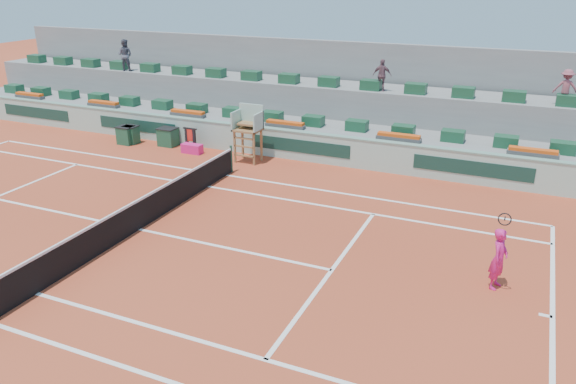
# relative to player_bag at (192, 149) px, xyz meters

# --- Properties ---
(ground) EXTENTS (90.00, 90.00, 0.00)m
(ground) POSITION_rel_player_bag_xyz_m (2.83, -7.42, -0.21)
(ground) COLOR #A3391F
(ground) RESTS_ON ground
(seating_tier_lower) EXTENTS (36.00, 4.00, 1.20)m
(seating_tier_lower) POSITION_rel_player_bag_xyz_m (2.83, 3.28, 0.39)
(seating_tier_lower) COLOR gray
(seating_tier_lower) RESTS_ON ground
(seating_tier_upper) EXTENTS (36.00, 2.40, 2.60)m
(seating_tier_upper) POSITION_rel_player_bag_xyz_m (2.83, 4.88, 1.09)
(seating_tier_upper) COLOR gray
(seating_tier_upper) RESTS_ON ground
(stadium_back_wall) EXTENTS (36.00, 0.40, 4.40)m
(stadium_back_wall) POSITION_rel_player_bag_xyz_m (2.83, 6.48, 1.99)
(stadium_back_wall) COLOR gray
(stadium_back_wall) RESTS_ON ground
(player_bag) EXTENTS (0.93, 0.41, 0.41)m
(player_bag) POSITION_rel_player_bag_xyz_m (0.00, 0.00, 0.00)
(player_bag) COLOR #E31D7B
(player_bag) RESTS_ON ground
(spectator_left) EXTENTS (0.91, 0.78, 1.64)m
(spectator_left) POSITION_rel_player_bag_xyz_m (-6.53, 4.04, 3.21)
(spectator_left) COLOR #4D4D59
(spectator_left) RESTS_ON seating_tier_upper
(spectator_mid) EXTENTS (0.84, 0.39, 1.40)m
(spectator_mid) POSITION_rel_player_bag_xyz_m (7.33, 4.19, 3.09)
(spectator_mid) COLOR #764F59
(spectator_mid) RESTS_ON seating_tier_upper
(spectator_right) EXTENTS (0.91, 0.53, 1.41)m
(spectator_right) POSITION_rel_player_bag_xyz_m (14.66, 4.41, 3.10)
(spectator_right) COLOR #964B56
(spectator_right) RESTS_ON seating_tier_upper
(court_lines) EXTENTS (23.89, 11.09, 0.01)m
(court_lines) POSITION_rel_player_bag_xyz_m (2.83, -7.42, -0.20)
(court_lines) COLOR white
(court_lines) RESTS_ON ground
(tennis_net) EXTENTS (0.10, 11.97, 1.10)m
(tennis_net) POSITION_rel_player_bag_xyz_m (2.83, -7.42, 0.32)
(tennis_net) COLOR black
(tennis_net) RESTS_ON ground
(advertising_hoarding) EXTENTS (36.00, 0.34, 1.26)m
(advertising_hoarding) POSITION_rel_player_bag_xyz_m (2.85, 1.08, 0.43)
(advertising_hoarding) COLOR #9FC8B7
(advertising_hoarding) RESTS_ON ground
(umpire_chair) EXTENTS (1.10, 0.90, 2.40)m
(umpire_chair) POSITION_rel_player_bag_xyz_m (2.83, 0.08, 1.34)
(umpire_chair) COLOR brown
(umpire_chair) RESTS_ON ground
(seat_row_lower) EXTENTS (32.90, 0.60, 0.44)m
(seat_row_lower) POSITION_rel_player_bag_xyz_m (2.83, 2.38, 1.21)
(seat_row_lower) COLOR #184A2D
(seat_row_lower) RESTS_ON seating_tier_lower
(seat_row_upper) EXTENTS (32.90, 0.60, 0.44)m
(seat_row_upper) POSITION_rel_player_bag_xyz_m (2.83, 4.28, 2.61)
(seat_row_upper) COLOR #184A2D
(seat_row_upper) RESTS_ON seating_tier_upper
(flower_planters) EXTENTS (26.80, 0.36, 0.28)m
(flower_planters) POSITION_rel_player_bag_xyz_m (1.33, 1.58, 1.13)
(flower_planters) COLOR #4A4A4A
(flower_planters) RESTS_ON seating_tier_lower
(drink_cooler_a) EXTENTS (0.83, 0.72, 0.84)m
(drink_cooler_a) POSITION_rel_player_bag_xyz_m (-1.64, 0.54, 0.22)
(drink_cooler_a) COLOR #184A30
(drink_cooler_a) RESTS_ON ground
(drink_cooler_b) EXTENTS (0.66, 0.57, 0.84)m
(drink_cooler_b) POSITION_rel_player_bag_xyz_m (-3.45, 0.15, 0.22)
(drink_cooler_b) COLOR #184A30
(drink_cooler_b) RESTS_ON ground
(drink_cooler_c) EXTENTS (0.74, 0.64, 0.84)m
(drink_cooler_c) POSITION_rel_player_bag_xyz_m (-3.60, -0.02, 0.22)
(drink_cooler_c) COLOR #184A30
(drink_cooler_c) RESTS_ON ground
(towel_rack) EXTENTS (0.68, 0.11, 1.03)m
(towel_rack) POSITION_rel_player_bag_xyz_m (-0.30, 0.37, 0.40)
(towel_rack) COLOR black
(towel_rack) RESTS_ON ground
(tennis_player) EXTENTS (0.52, 0.90, 2.28)m
(tennis_player) POSITION_rel_player_bag_xyz_m (13.35, -6.54, 0.62)
(tennis_player) COLOR #E31D7B
(tennis_player) RESTS_ON ground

